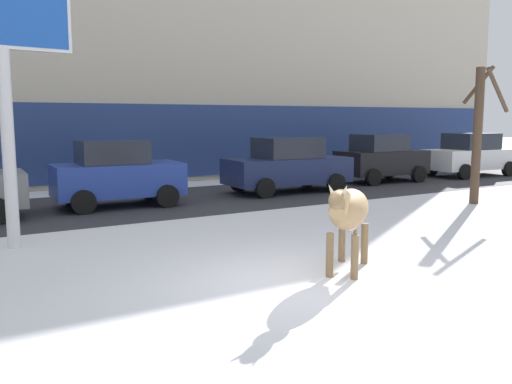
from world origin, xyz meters
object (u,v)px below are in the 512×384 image
(car_navy_sedan, at_px, (288,165))
(bare_tree_right_lot, at_px, (479,130))
(car_blue_hatchback, at_px, (117,174))
(car_white_sedan, at_px, (470,155))
(cow_tan, at_px, (348,211))
(car_black_hatchback, at_px, (381,158))
(billboard, at_px, (0,17))
(pedestrian_by_cars, at_px, (110,166))

(car_navy_sedan, bearing_deg, bare_tree_right_lot, -55.87)
(car_blue_hatchback, relative_size, car_white_sedan, 0.84)
(cow_tan, bearing_deg, car_blue_hatchback, 98.39)
(car_black_hatchback, bearing_deg, car_white_sedan, -4.37)
(billboard, height_order, car_black_hatchback, billboard)
(billboard, height_order, car_navy_sedan, billboard)
(bare_tree_right_lot, bearing_deg, pedestrian_by_cars, 136.99)
(car_black_hatchback, xyz_separation_m, bare_tree_right_lot, (-1.52, -5.46, 1.21))
(car_blue_hatchback, distance_m, car_white_sedan, 15.48)
(billboard, distance_m, car_navy_sedan, 10.34)
(car_black_hatchback, distance_m, pedestrian_by_cars, 10.25)
(pedestrian_by_cars, height_order, bare_tree_right_lot, bare_tree_right_lot)
(cow_tan, relative_size, car_blue_hatchback, 0.49)
(car_navy_sedan, bearing_deg, car_black_hatchback, 6.95)
(car_black_hatchback, bearing_deg, car_blue_hatchback, -176.87)
(car_black_hatchback, height_order, bare_tree_right_lot, bare_tree_right_lot)
(car_navy_sedan, bearing_deg, pedestrian_by_cars, 149.71)
(car_navy_sedan, relative_size, car_black_hatchback, 1.20)
(cow_tan, distance_m, car_navy_sedan, 9.54)
(billboard, distance_m, pedestrian_by_cars, 8.55)
(car_white_sedan, distance_m, bare_tree_right_lot, 8.25)
(billboard, height_order, car_blue_hatchback, billboard)
(cow_tan, relative_size, car_white_sedan, 0.41)
(car_blue_hatchback, xyz_separation_m, car_navy_sedan, (5.80, -0.01, -0.02))
(cow_tan, distance_m, car_blue_hatchback, 8.48)
(car_black_hatchback, bearing_deg, cow_tan, -136.30)
(car_blue_hatchback, relative_size, bare_tree_right_lot, 0.89)
(car_black_hatchback, bearing_deg, billboard, -162.32)
(car_navy_sedan, xyz_separation_m, car_black_hatchback, (4.82, 0.59, 0.02))
(cow_tan, xyz_separation_m, car_blue_hatchback, (-1.24, 8.39, -0.07))
(cow_tan, xyz_separation_m, car_white_sedan, (14.24, 8.60, -0.09))
(cow_tan, relative_size, bare_tree_right_lot, 0.43)
(car_navy_sedan, xyz_separation_m, pedestrian_by_cars, (-5.14, 3.00, -0.03))
(cow_tan, xyz_separation_m, bare_tree_right_lot, (7.87, 3.51, 1.14))
(cow_tan, height_order, car_white_sedan, car_white_sedan)
(car_blue_hatchback, bearing_deg, bare_tree_right_lot, -28.19)
(car_blue_hatchback, distance_m, pedestrian_by_cars, 3.07)
(cow_tan, distance_m, bare_tree_right_lot, 8.69)
(car_black_hatchback, relative_size, pedestrian_by_cars, 2.06)
(billboard, distance_m, car_black_hatchback, 14.89)
(cow_tan, bearing_deg, billboard, 134.13)
(car_blue_hatchback, distance_m, car_navy_sedan, 5.80)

